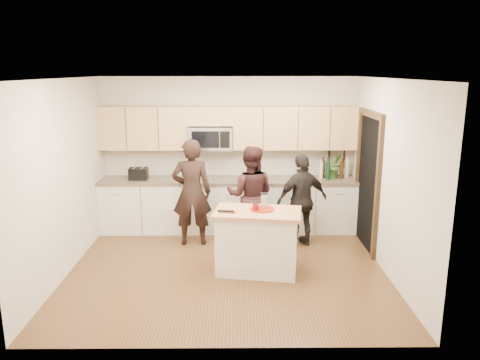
{
  "coord_description": "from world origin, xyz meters",
  "views": [
    {
      "loc": [
        0.14,
        -6.32,
        2.82
      ],
      "look_at": [
        0.19,
        0.35,
        1.24
      ],
      "focal_mm": 35.0,
      "sensor_mm": 36.0,
      "label": 1
    }
  ],
  "objects_px": {
    "toaster": "(138,174)",
    "woman_right": "(302,200)",
    "island": "(257,241)",
    "woman_left": "(192,192)",
    "woman_center": "(250,195)"
  },
  "relations": [
    {
      "from": "toaster",
      "to": "woman_right",
      "type": "height_order",
      "value": "woman_right"
    },
    {
      "from": "woman_right",
      "to": "island",
      "type": "bearing_deg",
      "value": 31.57
    },
    {
      "from": "island",
      "to": "toaster",
      "type": "distance_m",
      "value": 2.74
    },
    {
      "from": "toaster",
      "to": "woman_right",
      "type": "distance_m",
      "value": 2.88
    },
    {
      "from": "island",
      "to": "woman_left",
      "type": "height_order",
      "value": "woman_left"
    },
    {
      "from": "toaster",
      "to": "woman_right",
      "type": "bearing_deg",
      "value": -15.09
    },
    {
      "from": "woman_left",
      "to": "woman_right",
      "type": "relative_size",
      "value": 1.15
    },
    {
      "from": "toaster",
      "to": "woman_center",
      "type": "xyz_separation_m",
      "value": [
        1.94,
        -0.64,
        -0.23
      ]
    },
    {
      "from": "toaster",
      "to": "woman_center",
      "type": "distance_m",
      "value": 2.06
    },
    {
      "from": "toaster",
      "to": "woman_center",
      "type": "relative_size",
      "value": 0.19
    },
    {
      "from": "woman_left",
      "to": "woman_right",
      "type": "bearing_deg",
      "value": 173.85
    },
    {
      "from": "island",
      "to": "toaster",
      "type": "xyz_separation_m",
      "value": [
        -2.01,
        1.76,
        0.59
      ]
    },
    {
      "from": "island",
      "to": "woman_left",
      "type": "distance_m",
      "value": 1.56
    },
    {
      "from": "island",
      "to": "woman_right",
      "type": "bearing_deg",
      "value": 61.82
    },
    {
      "from": "island",
      "to": "toaster",
      "type": "relative_size",
      "value": 4.14
    }
  ]
}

